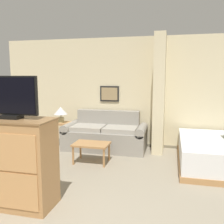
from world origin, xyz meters
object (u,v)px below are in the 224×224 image
coffee_table (91,146)px  tv_dresser (15,163)px  bed (220,153)px  tv (11,98)px  couch (105,135)px  table_lamp (61,112)px

coffee_table → tv_dresser: size_ratio=0.60×
coffee_table → bed: bed is taller
coffee_table → tv: tv is taller
couch → tv: (-0.48, -2.75, 1.10)m
couch → table_lamp: bearing=-177.9°
coffee_table → bed: bearing=9.2°
couch → table_lamp: 1.21m
table_lamp → tv: (0.61, -2.71, 0.58)m
coffee_table → tv: 2.14m
couch → coffee_table: size_ratio=2.75×
couch → tv_dresser: (-0.48, -2.75, 0.26)m
table_lamp → tv_dresser: 2.80m
bed → tv: bearing=-143.0°
coffee_table → tv: (-0.46, -1.79, 1.09)m
table_lamp → bed: 3.59m
bed → coffee_table: bearing=-170.8°
table_lamp → tv: bearing=-77.2°
tv_dresser → tv: size_ratio=1.59×
tv_dresser → tv: 0.85m
coffee_table → tv_dresser: 1.86m
tv → table_lamp: bearing=102.8°
table_lamp → couch: bearing=2.1°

